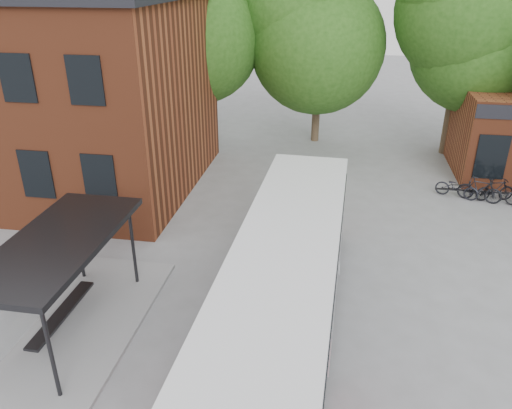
% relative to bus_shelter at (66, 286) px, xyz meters
% --- Properties ---
extents(ground, '(100.00, 100.00, 0.00)m').
position_rel_bus_shelter_xyz_m(ground, '(4.50, 1.00, -1.45)').
color(ground, gray).
extents(bus_shelter, '(3.60, 7.00, 2.90)m').
position_rel_bus_shelter_xyz_m(bus_shelter, '(0.00, 0.00, 0.00)').
color(bus_shelter, '#242427').
rests_on(bus_shelter, ground).
extents(bike_rail, '(5.20, 0.10, 0.38)m').
position_rel_bus_shelter_xyz_m(bike_rail, '(13.78, 11.00, -1.26)').
color(bike_rail, '#242427').
rests_on(bike_rail, ground).
extents(tree_0, '(7.92, 7.92, 11.00)m').
position_rel_bus_shelter_xyz_m(tree_0, '(-1.50, 17.00, 4.05)').
color(tree_0, '#234D14').
rests_on(tree_0, ground).
extents(tree_1, '(7.92, 7.92, 10.40)m').
position_rel_bus_shelter_xyz_m(tree_1, '(5.50, 18.00, 3.75)').
color(tree_1, '#234D14').
rests_on(tree_1, ground).
extents(tree_2, '(7.92, 7.92, 11.00)m').
position_rel_bus_shelter_xyz_m(tree_2, '(12.50, 17.00, 4.05)').
color(tree_2, '#234D14').
rests_on(tree_2, ground).
extents(city_bus, '(2.97, 12.26, 3.10)m').
position_rel_bus_shelter_xyz_m(city_bus, '(5.78, 0.60, 0.10)').
color(city_bus, '#B01422').
rests_on(city_bus, ground).
extents(bicycle_0, '(1.91, 1.26, 0.95)m').
position_rel_bus_shelter_xyz_m(bicycle_0, '(12.08, 11.00, -0.97)').
color(bicycle_0, black).
rests_on(bicycle_0, ground).
extents(bicycle_1, '(1.87, 1.08, 1.08)m').
position_rel_bus_shelter_xyz_m(bicycle_1, '(12.95, 10.75, -0.91)').
color(bicycle_1, black).
rests_on(bicycle_1, ground).
extents(bicycle_3, '(1.76, 0.90, 1.02)m').
position_rel_bus_shelter_xyz_m(bicycle_3, '(13.61, 10.92, -0.94)').
color(bicycle_3, black).
rests_on(bicycle_3, ground).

